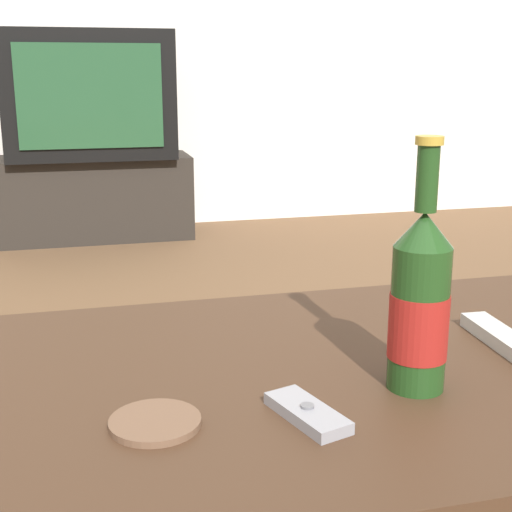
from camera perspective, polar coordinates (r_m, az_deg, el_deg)
coffee_table at (r=0.96m, az=1.24°, el=-12.63°), size 1.30×0.64×0.44m
tv_stand at (r=3.65m, az=-12.77°, el=4.59°), size 0.94×0.36×0.41m
television at (r=3.59m, az=-13.23°, el=12.45°), size 0.78×0.49×0.59m
beer_bottle at (r=0.88m, az=12.96°, el=-3.73°), size 0.07×0.07×0.31m
cell_phone at (r=0.82m, az=4.12°, el=-12.40°), size 0.08×0.12×0.02m
remote_control at (r=1.08m, az=19.21°, el=-6.35°), size 0.05×0.19×0.02m
coaster at (r=0.82m, az=-8.08°, el=-13.03°), size 0.10×0.10×0.01m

